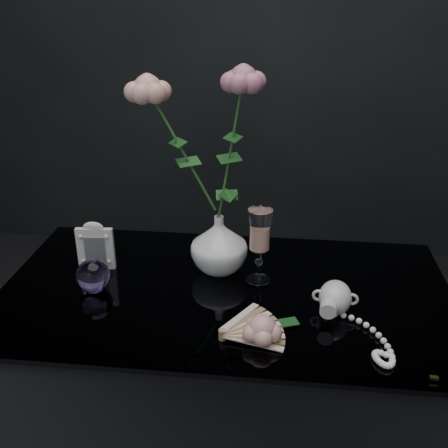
% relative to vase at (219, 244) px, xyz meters
% --- Properties ---
extents(table, '(1.05, 0.58, 0.76)m').
position_rel_vase_xyz_m(table, '(0.03, -0.09, -0.45)').
color(table, black).
rests_on(table, ground).
extents(vase, '(0.16, 0.16, 0.15)m').
position_rel_vase_xyz_m(vase, '(0.00, 0.00, 0.00)').
color(vase, white).
rests_on(vase, table).
extents(wine_glass, '(0.08, 0.08, 0.19)m').
position_rel_vase_xyz_m(wine_glass, '(0.10, -0.04, 0.02)').
color(wine_glass, white).
rests_on(wine_glass, table).
extents(picture_frame, '(0.10, 0.08, 0.13)m').
position_rel_vase_xyz_m(picture_frame, '(-0.31, -0.02, -0.01)').
color(picture_frame, silver).
rests_on(picture_frame, table).
extents(paperweight, '(0.09, 0.09, 0.08)m').
position_rel_vase_xyz_m(paperweight, '(-0.28, -0.12, -0.03)').
color(paperweight, '#9E83D6').
rests_on(paperweight, table).
extents(paper_fan, '(0.29, 0.25, 0.03)m').
position_rel_vase_xyz_m(paper_fan, '(0.04, -0.28, -0.06)').
color(paper_fan, beige).
rests_on(paper_fan, table).
extents(loose_rose, '(0.16, 0.19, 0.06)m').
position_rel_vase_xyz_m(loose_rose, '(0.12, -0.27, -0.04)').
color(loose_rose, '#DF9990').
rests_on(loose_rose, table).
extents(pearl_jar, '(0.27, 0.28, 0.07)m').
position_rel_vase_xyz_m(pearl_jar, '(0.27, -0.15, -0.04)').
color(pearl_jar, silver).
rests_on(pearl_jar, table).
extents(roses, '(0.29, 0.11, 0.40)m').
position_rel_vase_xyz_m(roses, '(-0.04, 0.00, 0.27)').
color(roses, '#DE9989').
rests_on(roses, vase).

